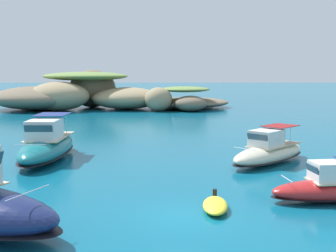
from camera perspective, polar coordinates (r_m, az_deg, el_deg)
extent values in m
plane|color=#0C5B7A|center=(19.45, 1.86, -11.43)|extent=(400.00, 400.00, 0.00)
ellipsoid|color=#9E8966|center=(71.72, -5.36, 3.58)|extent=(15.44, 15.43, 3.44)
ellipsoid|color=#756651|center=(75.66, -9.61, 4.75)|extent=(10.41, 10.93, 6.21)
ellipsoid|color=#756651|center=(73.27, -16.19, 3.49)|extent=(20.76, 20.84, 3.65)
ellipsoid|color=#9E8966|center=(70.59, -13.75, 3.74)|extent=(12.76, 12.76, 4.40)
ellipsoid|color=olive|center=(74.80, -10.49, 6.28)|extent=(13.85, 12.59, 1.44)
ellipsoid|color=#756651|center=(73.18, 2.38, 2.99)|extent=(17.45, 15.63, 1.70)
ellipsoid|color=#756651|center=(67.34, 2.88, 2.90)|extent=(7.02, 7.02, 2.33)
ellipsoid|color=#9E8966|center=(67.43, -1.22, 3.44)|extent=(4.78, 5.32, 3.59)
ellipsoid|color=olive|center=(69.84, 2.16, 4.71)|extent=(7.77, 7.06, 0.89)
ellipsoid|color=beige|center=(30.54, 12.80, -3.48)|extent=(6.92, 7.03, 1.29)
ellipsoid|color=black|center=(30.60, 12.79, -4.01)|extent=(7.06, 7.17, 0.15)
cube|color=#C6B793|center=(30.93, 13.37, -2.33)|extent=(4.30, 4.34, 0.06)
cube|color=silver|center=(30.04, 12.49, -1.50)|extent=(2.62, 2.63, 1.06)
cube|color=#2D4756|center=(29.11, 11.38, -1.54)|extent=(1.23, 1.21, 0.57)
cylinder|color=silver|center=(27.95, 9.71, -2.87)|extent=(1.17, 1.14, 0.04)
cube|color=maroon|center=(31.41, 14.14, 0.03)|extent=(2.86, 2.87, 0.04)
cylinder|color=silver|center=(31.11, 15.38, -1.21)|extent=(0.03, 0.03, 1.21)
cylinder|color=silver|center=(31.89, 12.86, -0.93)|extent=(0.03, 0.03, 1.21)
ellipsoid|color=#19727A|center=(32.14, -15.21, -2.74)|extent=(3.01, 9.51, 1.61)
ellipsoid|color=black|center=(32.20, -15.19, -3.37)|extent=(3.07, 9.70, 0.19)
cube|color=#C6B793|center=(32.71, -14.92, -1.35)|extent=(2.50, 5.25, 0.06)
cube|color=silver|center=(31.49, -15.52, -0.42)|extent=(2.03, 2.68, 1.32)
cube|color=#2D4756|center=(30.19, -16.23, -0.51)|extent=(1.85, 0.33, 0.70)
cylinder|color=silver|center=(28.52, -17.26, -2.29)|extent=(1.99, 0.07, 0.04)
cube|color=navy|center=(33.43, -14.57, 1.46)|extent=(2.26, 2.88, 0.04)
cylinder|color=silver|center=(33.27, -12.88, 0.17)|extent=(0.03, 0.03, 1.51)
cylinder|color=silver|center=(33.79, -16.16, 0.17)|extent=(0.03, 0.03, 1.51)
ellipsoid|color=red|center=(22.82, 20.70, -7.67)|extent=(6.51, 2.62, 1.08)
ellipsoid|color=black|center=(22.88, 20.67, -8.26)|extent=(6.64, 2.67, 0.13)
cube|color=silver|center=(22.46, 20.09, -5.44)|extent=(1.91, 1.53, 0.89)
cube|color=#2D4756|center=(22.04, 17.99, -5.34)|extent=(0.35, 1.25, 0.48)
cylinder|color=silver|center=(21.63, 14.94, -6.51)|extent=(0.19, 1.33, 0.04)
cylinder|color=silver|center=(16.68, -17.44, -8.11)|extent=(0.93, 2.13, 0.04)
ellipsoid|color=yellow|center=(20.23, 6.06, -10.07)|extent=(1.35, 2.69, 0.44)
cube|color=#9E998E|center=(20.21, 6.06, -9.91)|extent=(0.78, 1.87, 0.06)
cube|color=black|center=(21.52, 6.00, -8.51)|extent=(0.22, 0.22, 0.36)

